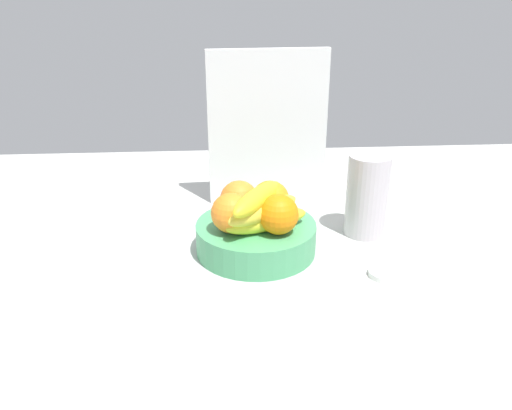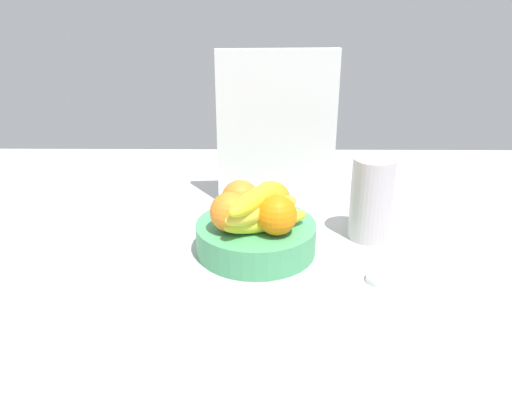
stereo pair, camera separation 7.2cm
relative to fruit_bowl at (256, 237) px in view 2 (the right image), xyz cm
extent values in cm
cube|color=#B2B4B0|center=(3.89, -2.98, -4.49)|extent=(180.00, 140.00, 3.00)
cylinder|color=#499F68|center=(0.00, 0.00, 0.00)|extent=(23.68, 23.68, 5.99)
sphere|color=orange|center=(-3.14, 3.34, 6.81)|extent=(7.64, 7.64, 7.64)
sphere|color=orange|center=(-4.87, -3.33, 6.81)|extent=(7.64, 7.64, 7.64)
sphere|color=orange|center=(3.87, -4.20, 6.81)|extent=(7.64, 7.64, 7.64)
sphere|color=orange|center=(3.00, 2.90, 6.81)|extent=(7.64, 7.64, 7.64)
ellipsoid|color=yellow|center=(1.90, -2.67, 4.99)|extent=(17.21, 10.33, 4.00)
ellipsoid|color=yellow|center=(1.21, -2.60, 7.19)|extent=(15.82, 13.68, 4.00)
ellipsoid|color=yellow|center=(0.14, -2.46, 9.39)|extent=(12.50, 16.49, 4.00)
cube|color=silver|center=(4.59, 26.39, 15.01)|extent=(28.06, 3.71, 36.00)
cylinder|color=#C0B8BF|center=(23.60, 6.33, 5.70)|extent=(8.70, 8.70, 17.39)
cylinder|color=white|center=(22.95, -11.21, -2.46)|extent=(6.06, 6.06, 1.07)
camera|label=1|loc=(-6.28, -90.66, 46.84)|focal=36.14mm
camera|label=2|loc=(0.91, -90.88, 46.84)|focal=36.14mm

